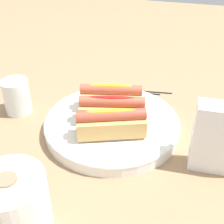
{
  "coord_description": "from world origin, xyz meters",
  "views": [
    {
      "loc": [
        -0.14,
        0.58,
        0.45
      ],
      "look_at": [
        0.01,
        0.01,
        0.05
      ],
      "focal_mm": 49.06,
      "sensor_mm": 36.0,
      "label": 1
    }
  ],
  "objects_px": {
    "paper_towel_roll": "(15,210)",
    "chopstick_near": "(122,91)",
    "hotdog_back": "(112,109)",
    "napkin_box": "(221,139)",
    "hotdog_side": "(113,123)",
    "serving_bowl": "(112,124)",
    "hotdog_front": "(111,97)",
    "water_glass": "(17,98)",
    "chopstick_far": "(133,90)"
  },
  "relations": [
    {
      "from": "serving_bowl",
      "to": "chopstick_near",
      "type": "bearing_deg",
      "value": -83.81
    },
    {
      "from": "hotdog_front",
      "to": "napkin_box",
      "type": "distance_m",
      "value": 0.28
    },
    {
      "from": "chopstick_near",
      "to": "water_glass",
      "type": "bearing_deg",
      "value": 31.05
    },
    {
      "from": "hotdog_back",
      "to": "paper_towel_roll",
      "type": "height_order",
      "value": "paper_towel_roll"
    },
    {
      "from": "hotdog_front",
      "to": "paper_towel_roll",
      "type": "height_order",
      "value": "paper_towel_roll"
    },
    {
      "from": "hotdog_side",
      "to": "chopstick_far",
      "type": "xyz_separation_m",
      "value": [
        0.01,
        -0.25,
        -0.06
      ]
    },
    {
      "from": "hotdog_back",
      "to": "hotdog_side",
      "type": "height_order",
      "value": "same"
    },
    {
      "from": "hotdog_side",
      "to": "chopstick_near",
      "type": "distance_m",
      "value": 0.25
    },
    {
      "from": "hotdog_back",
      "to": "paper_towel_roll",
      "type": "relative_size",
      "value": 1.17
    },
    {
      "from": "serving_bowl",
      "to": "chopstick_near",
      "type": "height_order",
      "value": "serving_bowl"
    },
    {
      "from": "paper_towel_roll",
      "to": "napkin_box",
      "type": "xyz_separation_m",
      "value": [
        -0.31,
        -0.25,
        0.01
      ]
    },
    {
      "from": "hotdog_back",
      "to": "hotdog_side",
      "type": "relative_size",
      "value": 1.0
    },
    {
      "from": "hotdog_back",
      "to": "water_glass",
      "type": "xyz_separation_m",
      "value": [
        0.26,
        -0.01,
        -0.02
      ]
    },
    {
      "from": "serving_bowl",
      "to": "napkin_box",
      "type": "relative_size",
      "value": 2.15
    },
    {
      "from": "chopstick_near",
      "to": "chopstick_far",
      "type": "relative_size",
      "value": 1.0
    },
    {
      "from": "water_glass",
      "to": "chopstick_near",
      "type": "distance_m",
      "value": 0.3
    },
    {
      "from": "napkin_box",
      "to": "chopstick_far",
      "type": "distance_m",
      "value": 0.36
    },
    {
      "from": "chopstick_far",
      "to": "hotdog_side",
      "type": "bearing_deg",
      "value": 84.15
    },
    {
      "from": "water_glass",
      "to": "chopstick_near",
      "type": "relative_size",
      "value": 0.41
    },
    {
      "from": "napkin_box",
      "to": "chopstick_far",
      "type": "xyz_separation_m",
      "value": [
        0.23,
        -0.26,
        -0.07
      ]
    },
    {
      "from": "napkin_box",
      "to": "hotdog_back",
      "type": "bearing_deg",
      "value": -17.14
    },
    {
      "from": "hotdog_back",
      "to": "chopstick_near",
      "type": "bearing_deg",
      "value": -83.81
    },
    {
      "from": "hotdog_front",
      "to": "napkin_box",
      "type": "xyz_separation_m",
      "value": [
        -0.26,
        0.12,
        0.02
      ]
    },
    {
      "from": "hotdog_front",
      "to": "hotdog_side",
      "type": "relative_size",
      "value": 0.99
    },
    {
      "from": "water_glass",
      "to": "paper_towel_roll",
      "type": "height_order",
      "value": "paper_towel_roll"
    },
    {
      "from": "chopstick_far",
      "to": "hotdog_front",
      "type": "bearing_deg",
      "value": 72.06
    },
    {
      "from": "serving_bowl",
      "to": "chopstick_near",
      "type": "xyz_separation_m",
      "value": [
        0.02,
        -0.18,
        -0.01
      ]
    },
    {
      "from": "paper_towel_roll",
      "to": "napkin_box",
      "type": "distance_m",
      "value": 0.4
    },
    {
      "from": "hotdog_front",
      "to": "hotdog_back",
      "type": "xyz_separation_m",
      "value": [
        -0.02,
        0.05,
        0.0
      ]
    },
    {
      "from": "water_glass",
      "to": "hotdog_front",
      "type": "bearing_deg",
      "value": -170.07
    },
    {
      "from": "serving_bowl",
      "to": "hotdog_side",
      "type": "relative_size",
      "value": 2.04
    },
    {
      "from": "hotdog_back",
      "to": "water_glass",
      "type": "height_order",
      "value": "hotdog_back"
    },
    {
      "from": "hotdog_back",
      "to": "water_glass",
      "type": "relative_size",
      "value": 1.75
    },
    {
      "from": "chopstick_near",
      "to": "hotdog_side",
      "type": "bearing_deg",
      "value": 93.59
    },
    {
      "from": "hotdog_side",
      "to": "chopstick_near",
      "type": "height_order",
      "value": "hotdog_side"
    },
    {
      "from": "hotdog_front",
      "to": "hotdog_side",
      "type": "distance_m",
      "value": 0.11
    },
    {
      "from": "hotdog_side",
      "to": "chopstick_near",
      "type": "relative_size",
      "value": 0.72
    },
    {
      "from": "hotdog_front",
      "to": "chopstick_near",
      "type": "distance_m",
      "value": 0.14
    },
    {
      "from": "hotdog_front",
      "to": "water_glass",
      "type": "distance_m",
      "value": 0.24
    },
    {
      "from": "hotdog_back",
      "to": "chopstick_far",
      "type": "xyz_separation_m",
      "value": [
        -0.01,
        -0.2,
        -0.06
      ]
    },
    {
      "from": "hotdog_front",
      "to": "chopstick_near",
      "type": "relative_size",
      "value": 0.71
    },
    {
      "from": "serving_bowl",
      "to": "hotdog_front",
      "type": "height_order",
      "value": "hotdog_front"
    },
    {
      "from": "chopstick_near",
      "to": "chopstick_far",
      "type": "xyz_separation_m",
      "value": [
        -0.03,
        -0.01,
        0.0
      ]
    },
    {
      "from": "serving_bowl",
      "to": "hotdog_front",
      "type": "relative_size",
      "value": 2.05
    },
    {
      "from": "paper_towel_roll",
      "to": "chopstick_near",
      "type": "relative_size",
      "value": 0.61
    },
    {
      "from": "serving_bowl",
      "to": "hotdog_side",
      "type": "distance_m",
      "value": 0.07
    },
    {
      "from": "serving_bowl",
      "to": "chopstick_near",
      "type": "distance_m",
      "value": 0.19
    },
    {
      "from": "paper_towel_roll",
      "to": "water_glass",
      "type": "bearing_deg",
      "value": -59.8
    },
    {
      "from": "hotdog_front",
      "to": "hotdog_side",
      "type": "height_order",
      "value": "same"
    },
    {
      "from": "paper_towel_roll",
      "to": "napkin_box",
      "type": "height_order",
      "value": "napkin_box"
    }
  ]
}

